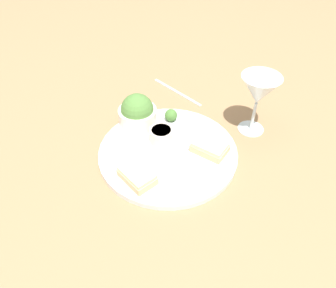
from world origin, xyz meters
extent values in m
plane|color=#93704C|center=(0.00, 0.00, 0.00)|extent=(4.00, 4.00, 0.00)
cylinder|color=silver|center=(0.00, 0.00, 0.01)|extent=(0.33, 0.33, 0.01)
cylinder|color=silver|center=(0.12, 0.03, 0.04)|extent=(0.10, 0.10, 0.05)
sphere|color=#4C7A38|center=(0.12, 0.03, 0.06)|extent=(0.08, 0.08, 0.08)
cylinder|color=beige|center=(0.04, 0.00, 0.03)|extent=(0.06, 0.06, 0.04)
cylinder|color=tan|center=(0.04, 0.00, 0.05)|extent=(0.05, 0.05, 0.01)
cube|color=#D1B27F|center=(-0.05, 0.10, 0.02)|extent=(0.09, 0.07, 0.02)
cube|color=beige|center=(-0.05, 0.10, 0.04)|extent=(0.09, 0.07, 0.01)
cube|color=#D1B27F|center=(-0.05, -0.09, 0.02)|extent=(0.10, 0.09, 0.02)
cube|color=beige|center=(-0.05, -0.09, 0.04)|extent=(0.09, 0.08, 0.01)
cylinder|color=silver|center=(-0.01, -0.24, 0.00)|extent=(0.07, 0.07, 0.01)
cylinder|color=silver|center=(-0.01, -0.24, 0.04)|extent=(0.01, 0.01, 0.08)
cone|color=silver|center=(-0.01, -0.24, 0.12)|extent=(0.10, 0.10, 0.07)
sphere|color=#477533|center=(0.10, -0.06, 0.03)|extent=(0.03, 0.03, 0.03)
cube|color=silver|center=(0.23, -0.14, 0.00)|extent=(0.19, 0.06, 0.01)
camera|label=1|loc=(-0.50, 0.25, 0.55)|focal=35.00mm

